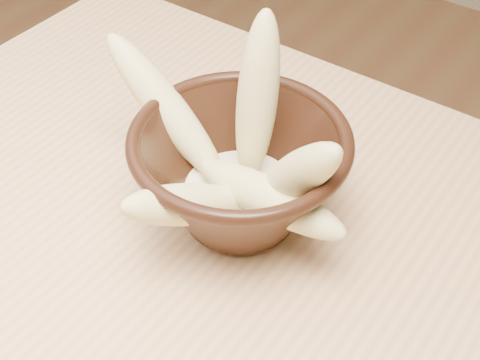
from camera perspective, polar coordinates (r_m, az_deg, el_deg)
name	(u,v)px	position (r m, az deg, el deg)	size (l,w,h in m)	color
bowl	(240,173)	(0.56, 0.00, 0.64)	(0.19, 0.19, 0.10)	black
milk_puddle	(240,193)	(0.58, 0.00, -1.15)	(0.10, 0.10, 0.01)	#F1E7C2
banana_upright	(257,99)	(0.55, 1.48, 6.96)	(0.03, 0.03, 0.15)	#E0D184
banana_left	(165,107)	(0.59, -6.39, 6.20)	(0.03, 0.03, 0.16)	#E0D184
banana_right	(297,174)	(0.52, 4.90, 0.48)	(0.03, 0.03, 0.13)	#E0D184
banana_across	(269,198)	(0.54, 2.47, -1.56)	(0.03, 0.03, 0.15)	#E0D184
banana_front	(188,204)	(0.53, -4.47, -2.09)	(0.03, 0.03, 0.13)	#E0D184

